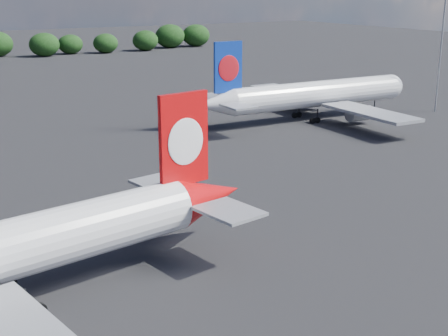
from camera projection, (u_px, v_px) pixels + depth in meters
qantas_airliner at (3, 253)px, 43.22m from camera, size 41.94×40.05×13.71m
china_southern_airliner at (310, 95)px, 105.29m from camera, size 42.41×40.26×13.88m
floodlight_mast_near at (443, 24)px, 108.80m from camera, size 1.60×1.60×24.55m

